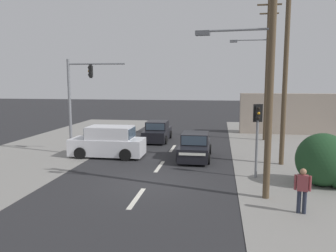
{
  "coord_description": "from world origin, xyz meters",
  "views": [
    {
      "loc": [
        3.2,
        -14.15,
        4.57
      ],
      "look_at": [
        0.31,
        4.0,
        2.11
      ],
      "focal_mm": 35.0,
      "sensor_mm": 36.0,
      "label": 1
    }
  ],
  "objects_px": {
    "pedestal_signal_right_kerb": "(257,128)",
    "sedan_oncoming_mid": "(195,147)",
    "utility_pole_background_right": "(265,66)",
    "suv_oncoming_near": "(108,143)",
    "traffic_signal_mast": "(78,94)",
    "utility_pole_midground_right": "(286,67)",
    "pedestrian_at_kerb": "(302,188)",
    "sedan_kerbside_parked": "(157,132)",
    "utility_pole_foreground_right": "(267,74)"
  },
  "relations": [
    {
      "from": "pedestal_signal_right_kerb",
      "to": "sedan_oncoming_mid",
      "type": "height_order",
      "value": "pedestal_signal_right_kerb"
    },
    {
      "from": "utility_pole_background_right",
      "to": "suv_oncoming_near",
      "type": "relative_size",
      "value": 2.38
    },
    {
      "from": "traffic_signal_mast",
      "to": "pedestal_signal_right_kerb",
      "type": "distance_m",
      "value": 11.32
    },
    {
      "from": "suv_oncoming_near",
      "to": "utility_pole_midground_right",
      "type": "bearing_deg",
      "value": -2.27
    },
    {
      "from": "pedestal_signal_right_kerb",
      "to": "pedestrian_at_kerb",
      "type": "xyz_separation_m",
      "value": [
        1.12,
        -4.2,
        -1.49
      ]
    },
    {
      "from": "utility_pole_midground_right",
      "to": "sedan_kerbside_parked",
      "type": "distance_m",
      "value": 11.39
    },
    {
      "from": "pedestal_signal_right_kerb",
      "to": "suv_oncoming_near",
      "type": "height_order",
      "value": "pedestal_signal_right_kerb"
    },
    {
      "from": "utility_pole_foreground_right",
      "to": "suv_oncoming_near",
      "type": "bearing_deg",
      "value": 144.39
    },
    {
      "from": "sedan_kerbside_parked",
      "to": "utility_pole_foreground_right",
      "type": "bearing_deg",
      "value": -61.41
    },
    {
      "from": "pedestal_signal_right_kerb",
      "to": "suv_oncoming_near",
      "type": "xyz_separation_m",
      "value": [
        -8.53,
        3.29,
        -1.53
      ]
    },
    {
      "from": "utility_pole_background_right",
      "to": "sedan_oncoming_mid",
      "type": "height_order",
      "value": "utility_pole_background_right"
    },
    {
      "from": "traffic_signal_mast",
      "to": "utility_pole_midground_right",
      "type": "bearing_deg",
      "value": -3.76
    },
    {
      "from": "suv_oncoming_near",
      "to": "sedan_kerbside_parked",
      "type": "distance_m",
      "value": 6.23
    },
    {
      "from": "utility_pole_foreground_right",
      "to": "pedestrian_at_kerb",
      "type": "height_order",
      "value": "utility_pole_foreground_right"
    },
    {
      "from": "pedestal_signal_right_kerb",
      "to": "sedan_oncoming_mid",
      "type": "distance_m",
      "value": 5.15
    },
    {
      "from": "utility_pole_background_right",
      "to": "sedan_kerbside_parked",
      "type": "xyz_separation_m",
      "value": [
        -8.22,
        -1.56,
        -5.08
      ]
    },
    {
      "from": "pedestal_signal_right_kerb",
      "to": "traffic_signal_mast",
      "type": "bearing_deg",
      "value": 160.82
    },
    {
      "from": "utility_pole_background_right",
      "to": "sedan_kerbside_parked",
      "type": "relative_size",
      "value": 2.54
    },
    {
      "from": "utility_pole_midground_right",
      "to": "utility_pole_background_right",
      "type": "bearing_deg",
      "value": 90.26
    },
    {
      "from": "traffic_signal_mast",
      "to": "pedestal_signal_right_kerb",
      "type": "bearing_deg",
      "value": -19.18
    },
    {
      "from": "utility_pole_foreground_right",
      "to": "pedestrian_at_kerb",
      "type": "distance_m",
      "value": 4.37
    },
    {
      "from": "utility_pole_background_right",
      "to": "sedan_oncoming_mid",
      "type": "relative_size",
      "value": 2.55
    },
    {
      "from": "traffic_signal_mast",
      "to": "pedestrian_at_kerb",
      "type": "relative_size",
      "value": 3.68
    },
    {
      "from": "sedan_kerbside_parked",
      "to": "traffic_signal_mast",
      "type": "bearing_deg",
      "value": -126.2
    },
    {
      "from": "utility_pole_foreground_right",
      "to": "pedestal_signal_right_kerb",
      "type": "height_order",
      "value": "utility_pole_foreground_right"
    },
    {
      "from": "utility_pole_midground_right",
      "to": "utility_pole_background_right",
      "type": "xyz_separation_m",
      "value": [
        -0.04,
        7.88,
        0.42
      ]
    },
    {
      "from": "utility_pole_background_right",
      "to": "utility_pole_midground_right",
      "type": "bearing_deg",
      "value": -89.74
    },
    {
      "from": "sedan_oncoming_mid",
      "to": "traffic_signal_mast",
      "type": "bearing_deg",
      "value": 179.72
    },
    {
      "from": "traffic_signal_mast",
      "to": "pedestrian_at_kerb",
      "type": "height_order",
      "value": "traffic_signal_mast"
    },
    {
      "from": "pedestal_signal_right_kerb",
      "to": "utility_pole_background_right",
      "type": "bearing_deg",
      "value": 81.31
    },
    {
      "from": "traffic_signal_mast",
      "to": "sedan_kerbside_parked",
      "type": "height_order",
      "value": "traffic_signal_mast"
    },
    {
      "from": "sedan_oncoming_mid",
      "to": "sedan_kerbside_parked",
      "type": "xyz_separation_m",
      "value": [
        -3.37,
        5.54,
        0.0
      ]
    },
    {
      "from": "utility_pole_midground_right",
      "to": "pedestal_signal_right_kerb",
      "type": "bearing_deg",
      "value": -120.24
    },
    {
      "from": "utility_pole_background_right",
      "to": "pedestal_signal_right_kerb",
      "type": "relative_size",
      "value": 3.04
    },
    {
      "from": "utility_pole_background_right",
      "to": "pedestal_signal_right_kerb",
      "type": "distance_m",
      "value": 11.39
    },
    {
      "from": "sedan_oncoming_mid",
      "to": "sedan_kerbside_parked",
      "type": "height_order",
      "value": "same"
    },
    {
      "from": "utility_pole_midground_right",
      "to": "pedestrian_at_kerb",
      "type": "height_order",
      "value": "utility_pole_midground_right"
    },
    {
      "from": "utility_pole_midground_right",
      "to": "sedan_kerbside_parked",
      "type": "xyz_separation_m",
      "value": [
        -8.25,
        6.31,
        -4.66
      ]
    },
    {
      "from": "utility_pole_background_right",
      "to": "pedestal_signal_right_kerb",
      "type": "bearing_deg",
      "value": -98.69
    },
    {
      "from": "suv_oncoming_near",
      "to": "utility_pole_background_right",
      "type": "bearing_deg",
      "value": 36.29
    },
    {
      "from": "traffic_signal_mast",
      "to": "pedestrian_at_kerb",
      "type": "bearing_deg",
      "value": -33.94
    },
    {
      "from": "pedestal_signal_right_kerb",
      "to": "sedan_kerbside_parked",
      "type": "relative_size",
      "value": 0.84
    },
    {
      "from": "sedan_kerbside_parked",
      "to": "pedestrian_at_kerb",
      "type": "distance_m",
      "value": 15.45
    },
    {
      "from": "utility_pole_foreground_right",
      "to": "traffic_signal_mast",
      "type": "bearing_deg",
      "value": 148.47
    },
    {
      "from": "utility_pole_background_right",
      "to": "traffic_signal_mast",
      "type": "height_order",
      "value": "utility_pole_background_right"
    },
    {
      "from": "sedan_oncoming_mid",
      "to": "pedestrian_at_kerb",
      "type": "xyz_separation_m",
      "value": [
        4.32,
        -7.85,
        0.22
      ]
    },
    {
      "from": "utility_pole_midground_right",
      "to": "traffic_signal_mast",
      "type": "bearing_deg",
      "value": 176.24
    },
    {
      "from": "suv_oncoming_near",
      "to": "sedan_kerbside_parked",
      "type": "height_order",
      "value": "suv_oncoming_near"
    },
    {
      "from": "sedan_kerbside_parked",
      "to": "suv_oncoming_near",
      "type": "bearing_deg",
      "value": -108.31
    },
    {
      "from": "suv_oncoming_near",
      "to": "pedestrian_at_kerb",
      "type": "bearing_deg",
      "value": -37.81
    }
  ]
}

